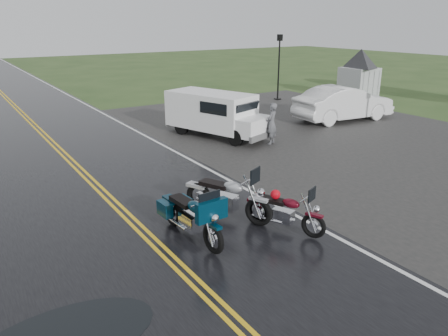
# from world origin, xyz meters

# --- Properties ---
(ground) EXTENTS (120.00, 120.00, 0.00)m
(ground) POSITION_xyz_m (0.00, 0.00, 0.00)
(ground) COLOR #2D471E
(ground) RESTS_ON ground
(road) EXTENTS (8.00, 100.00, 0.04)m
(road) POSITION_xyz_m (0.00, 10.00, 0.02)
(road) COLOR black
(road) RESTS_ON ground
(parking_pad) EXTENTS (14.00, 24.00, 0.03)m
(parking_pad) POSITION_xyz_m (11.00, 5.00, 0.01)
(parking_pad) COLOR black
(parking_pad) RESTS_ON ground
(visitor_center) EXTENTS (16.00, 10.00, 4.80)m
(visitor_center) POSITION_xyz_m (20.00, 12.00, 2.40)
(visitor_center) COLOR #A8AAAD
(visitor_center) RESTS_ON ground
(motorcycle_red) EXTENTS (1.49, 2.22, 1.23)m
(motorcycle_red) POSITION_xyz_m (3.27, -1.18, 0.62)
(motorcycle_red) COLOR #530916
(motorcycle_red) RESTS_ON ground
(motorcycle_teal) EXTENTS (1.03, 2.48, 1.43)m
(motorcycle_teal) POSITION_xyz_m (0.90, -0.51, 0.72)
(motorcycle_teal) COLOR #05283B
(motorcycle_teal) RESTS_ON ground
(motorcycle_silver) EXTENTS (1.88, 2.66, 1.48)m
(motorcycle_silver) POSITION_xyz_m (2.57, 0.05, 0.74)
(motorcycle_silver) COLOR #A1A3A9
(motorcycle_silver) RESTS_ON ground
(van_white) EXTENTS (3.42, 5.41, 1.99)m
(van_white) POSITION_xyz_m (6.33, 6.56, 1.00)
(van_white) COLOR white
(van_white) RESTS_ON ground
(person_at_van) EXTENTS (0.75, 0.68, 1.72)m
(person_at_van) POSITION_xyz_m (7.78, 6.02, 0.86)
(person_at_van) COLOR #545559
(person_at_van) RESTS_ON ground
(sedan_white) EXTENTS (5.51, 2.37, 1.77)m
(sedan_white) POSITION_xyz_m (13.78, 7.58, 0.88)
(sedan_white) COLOR silver
(sedan_white) RESTS_ON ground
(lamp_post_far_right) EXTENTS (0.36, 0.36, 4.19)m
(lamp_post_far_right) POSITION_xyz_m (14.92, 14.25, 2.09)
(lamp_post_far_right) COLOR black
(lamp_post_far_right) RESTS_ON ground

